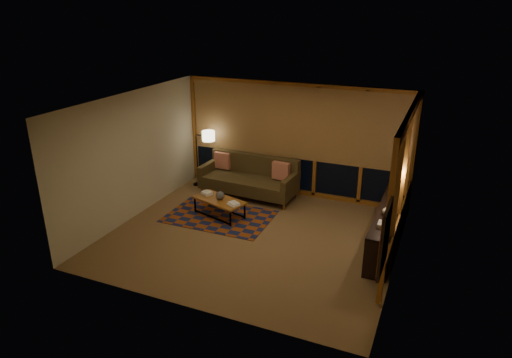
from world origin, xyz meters
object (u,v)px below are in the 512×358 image
at_px(sofa, 248,178).
at_px(bookshelf, 388,223).
at_px(coffee_table, 220,208).
at_px(floor_lamp, 197,158).

distance_m(sofa, bookshelf, 3.55).
distance_m(coffee_table, floor_lamp, 2.05).
bearing_deg(bookshelf, floor_lamp, 166.81).
xyz_separation_m(sofa, bookshelf, (3.41, -0.98, -0.09)).
distance_m(sofa, coffee_table, 1.30).
height_order(sofa, floor_lamp, floor_lamp).
relative_size(coffee_table, bookshelf, 0.39).
height_order(sofa, coffee_table, sofa).
relative_size(sofa, coffee_table, 1.96).
bearing_deg(coffee_table, sofa, 101.26).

